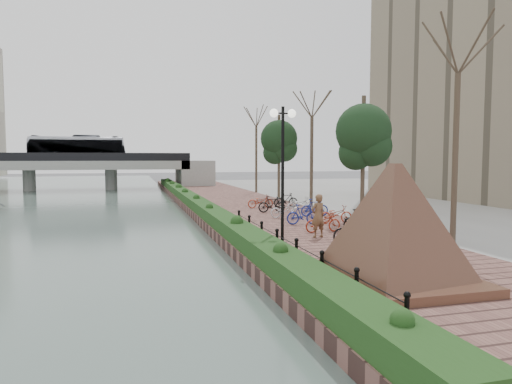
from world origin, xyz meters
name	(u,v)px	position (x,y,z in m)	size (l,w,h in m)	color
ground	(263,290)	(0.00, 0.00, 0.00)	(220.00, 220.00, 0.00)	#59595B
promenade	(248,210)	(4.00, 17.50, 0.25)	(8.00, 75.00, 0.50)	brown
inland_pavement	(449,204)	(20.00, 17.50, 0.25)	(24.00, 75.00, 0.50)	gray
hedge	(193,200)	(0.60, 20.00, 0.80)	(1.10, 56.00, 0.60)	#1E3E16
chain_fence	(286,246)	(1.40, 2.00, 0.85)	(0.10, 14.10, 0.70)	black
granite_monument	(394,223)	(3.03, -1.91, 2.10)	(5.99, 5.99, 3.16)	#452A1D
lamppost	(283,147)	(1.89, 3.86, 4.23)	(1.02, 0.32, 5.21)	black
motorcycle	(379,249)	(3.93, 0.32, 0.94)	(0.44, 1.41, 0.88)	black
pedestrian	(318,216)	(3.87, 5.10, 1.41)	(0.66, 0.43, 1.81)	brown
bicycle_parking	(319,214)	(5.49, 8.81, 0.97)	(2.40, 17.32, 1.00)	silver
street_trees	(333,160)	(8.00, 12.68, 3.69)	(3.20, 37.12, 6.80)	#3A2E22
bridge	(39,162)	(-13.89, 45.00, 3.37)	(36.00, 10.77, 6.50)	gray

